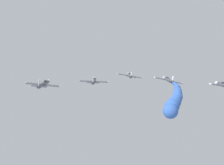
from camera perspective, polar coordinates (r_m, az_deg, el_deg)
airplane_lead at (r=87.41m, az=4.31°, el=1.75°), size 9.48×10.35×2.84m
airplane_left_inner at (r=75.06m, az=-4.44°, el=0.42°), size 9.57×10.35×2.34m
airplane_right_inner at (r=78.12m, az=13.56°, el=0.64°), size 9.41×10.35×3.05m
smoke_trail_right_inner at (r=56.27m, az=14.98°, el=-4.33°), size 8.55×22.29×5.28m
airplane_left_outer at (r=66.85m, az=-16.34°, el=-0.33°), size 9.55×10.35×2.53m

